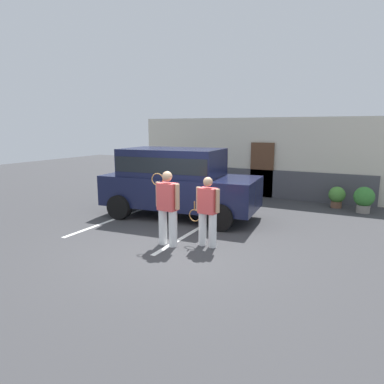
% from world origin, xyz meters
% --- Properties ---
extents(ground_plane, '(40.00, 40.00, 0.00)m').
position_xyz_m(ground_plane, '(0.00, 0.00, 0.00)').
color(ground_plane, '#38383A').
extents(parking_stripe_0, '(0.12, 4.40, 0.01)m').
position_xyz_m(parking_stripe_0, '(-2.71, 1.50, 0.00)').
color(parking_stripe_0, silver).
rests_on(parking_stripe_0, ground_plane).
extents(parking_stripe_1, '(0.12, 4.40, 0.01)m').
position_xyz_m(parking_stripe_1, '(-0.09, 1.50, 0.00)').
color(parking_stripe_1, silver).
rests_on(parking_stripe_1, ground_plane).
extents(house_frontage, '(10.12, 0.40, 3.04)m').
position_xyz_m(house_frontage, '(0.00, 6.74, 1.43)').
color(house_frontage, beige).
rests_on(house_frontage, ground_plane).
extents(parked_suv, '(4.74, 2.47, 2.05)m').
position_xyz_m(parked_suv, '(-1.24, 2.42, 1.15)').
color(parked_suv, '#141938').
rests_on(parked_suv, ground_plane).
extents(tennis_player_man, '(0.77, 0.30, 1.71)m').
position_xyz_m(tennis_player_man, '(-0.14, 0.03, 0.90)').
color(tennis_player_man, white).
rests_on(tennis_player_man, ground_plane).
extents(tennis_player_woman, '(0.85, 0.28, 1.59)m').
position_xyz_m(tennis_player_woman, '(0.69, 0.38, 0.82)').
color(tennis_player_woman, white).
rests_on(tennis_player_woman, ground_plane).
extents(potted_plant_by_porch, '(0.54, 0.54, 0.71)m').
position_xyz_m(potted_plant_by_porch, '(2.99, 5.86, 0.40)').
color(potted_plant_by_porch, brown).
rests_on(potted_plant_by_porch, ground_plane).
extents(potted_plant_secondary, '(0.63, 0.63, 0.83)m').
position_xyz_m(potted_plant_secondary, '(3.82, 5.48, 0.46)').
color(potted_plant_secondary, gray).
rests_on(potted_plant_secondary, ground_plane).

